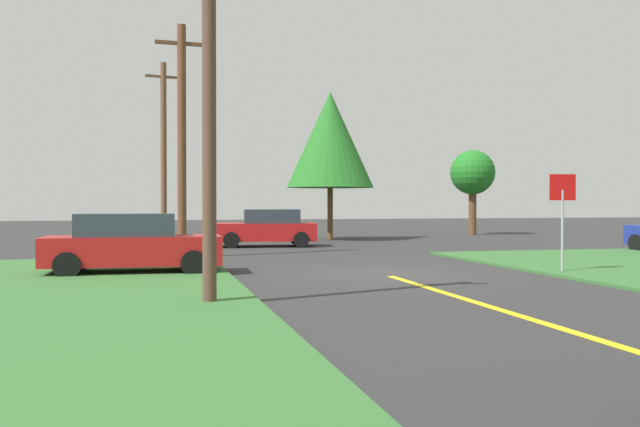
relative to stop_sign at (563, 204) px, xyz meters
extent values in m
plane|color=#2F2F2F|center=(-4.71, 1.42, -1.86)|extent=(120.00, 120.00, 0.00)
cube|color=yellow|center=(-4.71, -6.58, -1.85)|extent=(0.20, 14.00, 0.01)
cylinder|color=#9EA0A8|center=(0.00, 0.00, -0.74)|extent=(0.07, 0.07, 2.25)
cube|color=red|center=(0.00, 0.00, 0.46)|extent=(0.69, 0.19, 0.70)
cylinder|color=black|center=(7.59, 6.66, -1.52)|extent=(0.28, 0.70, 0.68)
cube|color=red|center=(-5.89, 13.27, -1.22)|extent=(4.49, 2.31, 0.76)
cube|color=#2D3842|center=(-5.62, 13.24, -0.54)|extent=(2.54, 1.88, 0.60)
cylinder|color=black|center=(-7.44, 12.53, -1.52)|extent=(0.70, 0.29, 0.68)
cylinder|color=black|center=(-7.25, 14.33, -1.52)|extent=(0.70, 0.29, 0.68)
cylinder|color=black|center=(-4.52, 12.21, -1.52)|extent=(0.70, 0.29, 0.68)
cylinder|color=black|center=(-4.33, 14.01, -1.52)|extent=(0.70, 0.29, 0.68)
cube|color=red|center=(-11.17, 2.56, -1.22)|extent=(4.63, 1.87, 0.76)
cube|color=#2D3842|center=(-11.36, 2.57, -0.54)|extent=(2.56, 1.60, 0.60)
cylinder|color=black|center=(-9.59, 3.36, -1.52)|extent=(0.69, 0.24, 0.68)
cylinder|color=black|center=(-9.64, 1.66, -1.52)|extent=(0.69, 0.24, 0.68)
cylinder|color=black|center=(-12.70, 3.46, -1.52)|extent=(0.69, 0.24, 0.68)
cylinder|color=black|center=(-12.75, 1.76, -1.52)|extent=(0.69, 0.24, 0.68)
cylinder|color=brown|center=(-9.66, -3.49, 1.81)|extent=(0.26, 0.26, 7.34)
cylinder|color=brown|center=(-9.66, 7.96, 2.16)|extent=(0.30, 0.30, 8.05)
cube|color=brown|center=(-9.66, 7.96, 5.55)|extent=(1.80, 0.26, 0.12)
cylinder|color=brown|center=(-10.07, 19.41, 2.63)|extent=(0.30, 0.30, 8.98)
cube|color=brown|center=(-10.07, 19.41, 6.40)|extent=(1.79, 0.43, 0.12)
cylinder|color=brown|center=(7.91, 21.39, -0.53)|extent=(0.46, 0.46, 2.66)
sphere|color=#1F7321|center=(7.91, 21.39, 1.86)|extent=(2.65, 2.65, 2.65)
cylinder|color=brown|center=(-1.81, 17.74, -0.52)|extent=(0.28, 0.28, 2.68)
cone|color=#246F23|center=(-1.81, 17.74, 3.27)|extent=(4.45, 4.45, 4.90)
camera|label=1|loc=(-10.72, -16.43, 0.04)|focal=38.84mm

